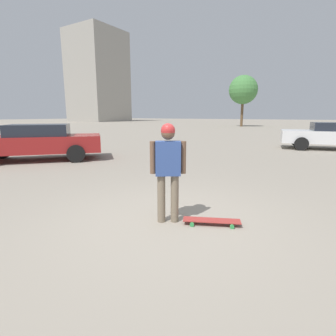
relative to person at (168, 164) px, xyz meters
The scene contains 7 objects.
ground_plane 0.96m from the person, ahead, with size 220.00×220.00×0.00m, color gray.
person is the anchor object (origin of this frame).
skateboard 1.14m from the person, 111.57° to the left, with size 0.56×0.91×0.08m.
car_parked_near 7.77m from the person, 107.74° to the right, with size 4.67×4.48×1.37m.
car_parked_far 12.29m from the person, behind, with size 2.68×4.96×1.35m.
building_block_distant 74.78m from the person, 132.68° to the right, with size 12.95×12.38×23.87m.
tree_distant 38.51m from the person, 164.85° to the right, with size 4.22×4.22×7.54m.
Camera 1 is at (3.42, 2.15, 1.71)m, focal length 28.00 mm.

